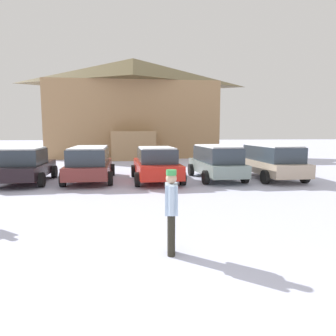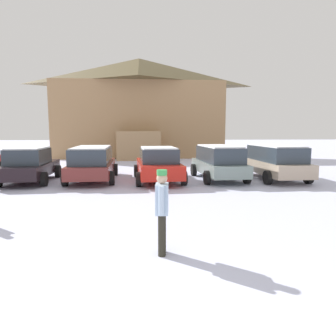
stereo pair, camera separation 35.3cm
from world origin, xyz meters
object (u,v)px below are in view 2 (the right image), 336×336
parked_red_sedan (158,164)px  parked_grey_wagon (219,161)px  ski_lodge (140,107)px  parked_maroon_van (92,162)px  skier_adult_in_blue_parka (162,207)px  parked_black_sedan (30,165)px  parked_beige_suv (275,161)px

parked_red_sedan → parked_grey_wagon: parked_grey_wagon is taller
ski_lodge → parked_grey_wagon: (4.12, -14.92, -3.77)m
parked_red_sedan → parked_maroon_van: bearing=172.6°
parked_grey_wagon → skier_adult_in_blue_parka: (-3.32, -8.89, 0.03)m
parked_black_sedan → parked_maroon_van: bearing=6.1°
parked_maroon_van → parked_beige_suv: bearing=-2.3°
parked_maroon_van → skier_adult_in_blue_parka: bearing=-72.5°
parked_black_sedan → parked_beige_suv: size_ratio=0.91×
parked_maroon_van → parked_beige_suv: 9.00m
ski_lodge → parked_black_sedan: size_ratio=3.68×
ski_lodge → parked_maroon_van: size_ratio=3.23×
parked_black_sedan → skier_adult_in_blue_parka: (5.72, -8.80, 0.12)m
parked_grey_wagon → skier_adult_in_blue_parka: bearing=-110.5°
parked_beige_suv → parked_black_sedan: bearing=179.7°
parked_black_sedan → parked_grey_wagon: 9.04m
parked_black_sedan → parked_grey_wagon: (9.04, 0.10, 0.08)m
ski_lodge → parked_beige_suv: ski_lodge is taller
ski_lodge → parked_beige_suv: 17.01m
ski_lodge → skier_adult_in_blue_parka: ski_lodge is taller
parked_beige_suv → parked_grey_wagon: bearing=176.6°
ski_lodge → parked_black_sedan: (-4.92, -15.02, -3.86)m
ski_lodge → parked_grey_wagon: size_ratio=3.48×
parked_grey_wagon → parked_beige_suv: 2.80m
parked_black_sedan → skier_adult_in_blue_parka: 10.49m
ski_lodge → parked_maroon_van: ski_lodge is taller
parked_red_sedan → parked_beige_suv: size_ratio=1.00×
parked_grey_wagon → skier_adult_in_blue_parka: 9.50m
parked_black_sedan → parked_maroon_van: size_ratio=0.88×
parked_red_sedan → parked_grey_wagon: size_ratio=1.04×
parked_red_sedan → parked_beige_suv: 5.81m
parked_maroon_van → parked_red_sedan: parked_maroon_van is taller
parked_grey_wagon → parked_beige_suv: (2.79, -0.16, 0.01)m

